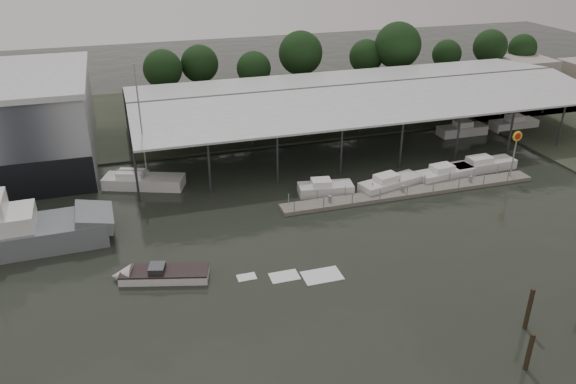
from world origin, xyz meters
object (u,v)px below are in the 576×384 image
object	(u,v)px
grey_trawler	(0,234)
shell_fuel_sign	(516,146)
white_sailboat	(143,181)
speedboat_underway	(157,275)

from	to	relation	value
grey_trawler	shell_fuel_sign	bearing A→B (deg)	-2.09
shell_fuel_sign	white_sailboat	bearing A→B (deg)	165.58
shell_fuel_sign	speedboat_underway	distance (m)	39.55
white_sailboat	grey_trawler	bearing A→B (deg)	-121.42
grey_trawler	white_sailboat	xyz separation A→B (m)	(12.32, 9.56, -0.92)
grey_trawler	speedboat_underway	size ratio (longest dim) A/B	1.00
shell_fuel_sign	speedboat_underway	size ratio (longest dim) A/B	0.31
shell_fuel_sign	white_sailboat	xyz separation A→B (m)	(-38.39, 9.87, -3.27)
white_sailboat	speedboat_underway	size ratio (longest dim) A/B	0.73
white_sailboat	speedboat_underway	xyz separation A→B (m)	(-0.19, -17.77, -0.27)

